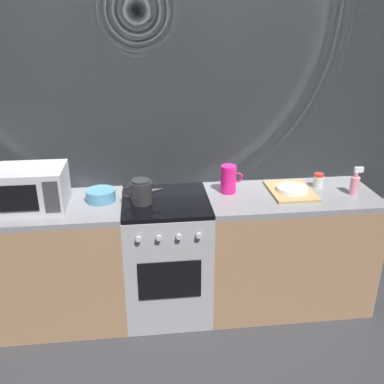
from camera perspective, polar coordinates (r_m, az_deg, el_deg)
The scene contains 12 objects.
ground_plane at distance 3.46m, azimuth -3.13°, elevation -14.80°, with size 8.00×8.00×0.00m, color #2D2D33.
back_wall at distance 3.20m, azimuth -3.97°, elevation 6.20°, with size 3.60×0.05×2.40m.
counter_left at distance 3.30m, azimuth -19.31°, elevation -8.90°, with size 1.20×0.60×0.90m.
stove_unit at distance 3.21m, azimuth -3.30°, elevation -8.43°, with size 0.60×0.63×0.90m.
counter_right at distance 3.37m, azimuth 12.28°, elevation -7.31°, with size 1.20×0.60×0.90m.
microwave at distance 3.03m, azimuth -20.44°, elevation 0.52°, with size 0.46×0.35×0.27m.
kettle at distance 2.94m, azimuth -6.67°, elevation 0.06°, with size 0.28×0.15×0.17m.
mixing_bowl at distance 3.03m, azimuth -11.86°, elevation -0.43°, with size 0.20×0.20×0.08m, color teal.
pitcher at distance 3.10m, azimuth 4.81°, elevation 1.69°, with size 0.16×0.11×0.20m.
dish_pile at distance 3.19m, azimuth 12.86°, elevation 0.24°, with size 0.30×0.40×0.06m.
spice_jar at distance 3.33m, azimuth 16.23°, elevation 1.46°, with size 0.08×0.08×0.10m.
spray_bottle at distance 3.27m, azimuth 20.56°, elevation 1.01°, with size 0.08×0.06×0.20m.
Camera 1 is at (-0.14, -2.75, 2.11)m, focal length 40.72 mm.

